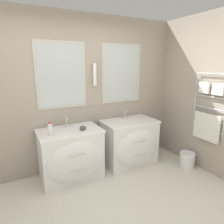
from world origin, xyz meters
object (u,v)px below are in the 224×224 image
amenity_bowl (83,128)px  waste_bin (187,160)px  toiletry_bottle (50,129)px  vanity_right (130,142)px  vanity_left (71,155)px

amenity_bowl → waste_bin: bearing=-18.0°
toiletry_bottle → amenity_bowl: bearing=0.7°
toiletry_bottle → waste_bin: toiletry_bottle is taller
vanity_right → waste_bin: vanity_right is taller
vanity_left → toiletry_bottle: (-0.30, -0.06, 0.49)m
vanity_left → vanity_right: bearing=0.0°
vanity_right → toiletry_bottle: bearing=-177.6°
amenity_bowl → waste_bin: size_ratio=0.39×
toiletry_bottle → waste_bin: bearing=-14.1°
vanity_right → amenity_bowl: 1.01m
vanity_right → waste_bin: 1.05m
toiletry_bottle → amenity_bowl: size_ratio=1.84×
toiletry_bottle → waste_bin: 2.41m
toiletry_bottle → vanity_right: bearing=2.4°
vanity_right → amenity_bowl: bearing=-176.6°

